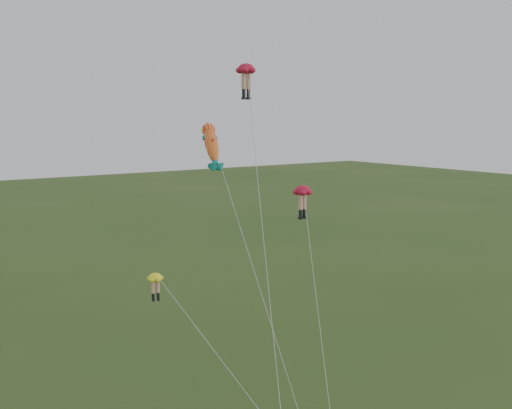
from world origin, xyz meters
TOP-DOWN VIEW (x-y plane):
  - legs_kite_red_high at (2.02, 7.86)m, footprint 5.34×11.09m
  - legs_kite_red_mid at (4.35, 4.72)m, footprint 5.11×8.91m
  - legs_kite_yellow at (-6.15, 4.29)m, footprint 5.03×7.00m
  - fish_kite at (-1.52, 6.47)m, footprint 2.36×8.95m

SIDE VIEW (x-z plane):
  - legs_kite_yellow at x=-6.15m, z-range 3.66..12.54m
  - legs_kite_red_mid at x=4.35m, z-range 5.78..18.84m
  - fish_kite at x=-1.52m, z-range 7.14..24.54m
  - legs_kite_red_high at x=2.02m, z-range 9.58..30.57m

